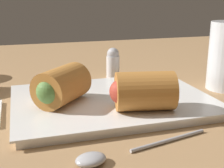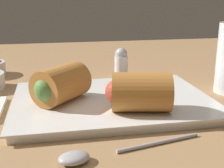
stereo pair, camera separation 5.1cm
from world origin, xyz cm
name	(u,v)px [view 2 (the right image)]	position (x,y,z in cm)	size (l,w,h in cm)	color
table_surface	(115,105)	(0.00, 0.00, 1.00)	(180.00, 140.00, 2.00)	#A87F54
serving_plate	(112,101)	(-1.19, -2.90, 2.76)	(33.22, 24.59, 1.50)	white
roll_front_left	(138,92)	(1.36, -9.77, 6.46)	(10.23, 7.54, 5.93)	#B77533
roll_front_right	(59,85)	(-10.01, -3.66, 6.46)	(10.27, 10.48, 5.93)	#B77533
spoon	(91,155)	(-7.00, -20.13, 2.56)	(18.92, 5.73, 1.26)	#B2B2B7
salt_shaker	(121,63)	(4.33, 14.57, 5.44)	(3.00, 3.00, 6.92)	silver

